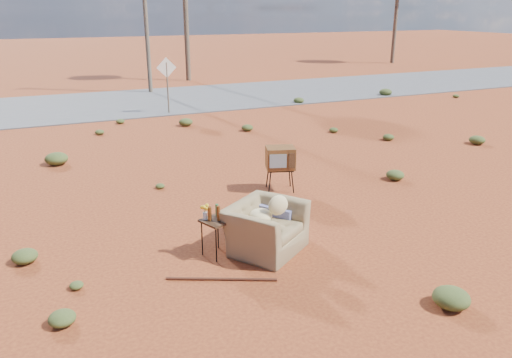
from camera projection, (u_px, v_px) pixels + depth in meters
name	position (u px, v px, depth m)	size (l,w,h in m)	color
ground	(257.00, 243.00, 8.94)	(140.00, 140.00, 0.00)	#98451E
highway	(118.00, 103.00, 21.90)	(140.00, 7.00, 0.04)	#565659
armchair	(267.00, 220.00, 8.61)	(1.63, 1.63, 1.11)	olive
tv_unit	(280.00, 159.00, 11.28)	(0.76, 0.68, 1.02)	black
side_table	(214.00, 219.00, 8.29)	(0.59, 0.59, 0.92)	#352113
rusty_bar	(221.00, 279.00, 7.70)	(0.05, 0.05, 1.72)	#4D2014
road_sign	(167.00, 75.00, 19.40)	(0.78, 0.06, 2.19)	brown
utility_pole_center	(145.00, 4.00, 23.49)	(1.40, 0.20, 8.00)	brown
scrub_patch	(155.00, 171.00, 12.39)	(17.49, 8.07, 0.33)	#434F22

